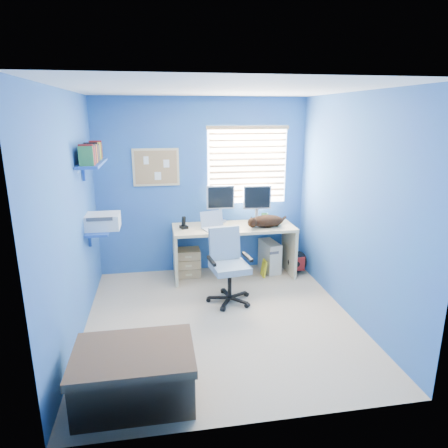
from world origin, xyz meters
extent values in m
cube|color=#C4B094|center=(0.00, 0.00, 0.00)|extent=(3.00, 3.20, 0.00)
cube|color=white|center=(0.00, 0.00, 2.50)|extent=(3.00, 3.20, 0.00)
cube|color=#365BB0|center=(0.00, 1.60, 1.25)|extent=(3.00, 0.01, 2.50)
cube|color=#365BB0|center=(0.00, -1.60, 1.25)|extent=(3.00, 0.01, 2.50)
cube|color=#365BB0|center=(-1.50, 0.00, 1.25)|extent=(0.01, 3.20, 2.50)
cube|color=#365BB0|center=(1.50, 0.00, 1.25)|extent=(0.01, 3.20, 2.50)
cube|color=tan|center=(0.39, 1.26, 0.37)|extent=(1.70, 0.65, 0.74)
cube|color=silver|center=(0.11, 1.15, 0.85)|extent=(0.39, 0.34, 0.22)
cube|color=silver|center=(0.24, 1.52, 1.01)|extent=(0.40, 0.13, 0.54)
cube|color=silver|center=(0.76, 1.43, 1.01)|extent=(0.41, 0.15, 0.54)
cube|color=black|center=(-0.31, 1.26, 0.82)|extent=(0.12, 0.14, 0.17)
imported|color=#2F7034|center=(0.91, 1.50, 0.79)|extent=(0.10, 0.09, 0.10)
cylinder|color=silver|center=(0.99, 1.45, 0.78)|extent=(0.13, 0.13, 0.07)
ellipsoid|color=black|center=(0.84, 1.15, 0.82)|extent=(0.53, 0.41, 0.17)
cube|color=beige|center=(0.96, 1.34, 0.23)|extent=(0.25, 0.46, 0.45)
cube|color=tan|center=(-0.26, 1.35, 0.20)|extent=(0.35, 0.28, 0.41)
cube|color=yellow|center=(0.82, 1.14, 0.12)|extent=(0.03, 0.17, 0.24)
ellipsoid|color=black|center=(1.34, 1.20, 0.17)|extent=(0.32, 0.27, 0.33)
cube|color=brown|center=(-0.90, -1.16, 0.22)|extent=(0.93, 0.66, 0.45)
cylinder|color=black|center=(0.18, 0.43, 0.03)|extent=(0.60, 0.60, 0.06)
cylinder|color=black|center=(0.18, 0.43, 0.24)|extent=(0.06, 0.06, 0.36)
cube|color=#86A2C2|center=(0.18, 0.43, 0.46)|extent=(0.49, 0.49, 0.08)
cube|color=#86A2C2|center=(0.15, 0.63, 0.71)|extent=(0.40, 0.11, 0.41)
cube|color=white|center=(0.65, 1.59, 1.55)|extent=(1.15, 0.01, 1.10)
cube|color=tan|center=(0.65, 1.56, 1.55)|extent=(1.10, 0.03, 1.00)
cube|color=tan|center=(-0.65, 1.58, 1.55)|extent=(0.64, 0.02, 0.52)
cube|color=tan|center=(-0.65, 1.57, 1.55)|extent=(0.58, 0.01, 0.46)
cube|color=#204AA4|center=(-1.36, 0.75, 0.92)|extent=(0.26, 0.55, 0.03)
cube|color=silver|center=(-1.32, 0.75, 1.02)|extent=(0.42, 0.34, 0.18)
cube|color=#204AA4|center=(-1.37, 0.75, 1.72)|extent=(0.24, 0.90, 0.03)
cube|color=navy|center=(-1.38, 0.75, 1.84)|extent=(0.15, 0.80, 0.22)
camera|label=1|loc=(-0.65, -4.04, 2.27)|focal=32.00mm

